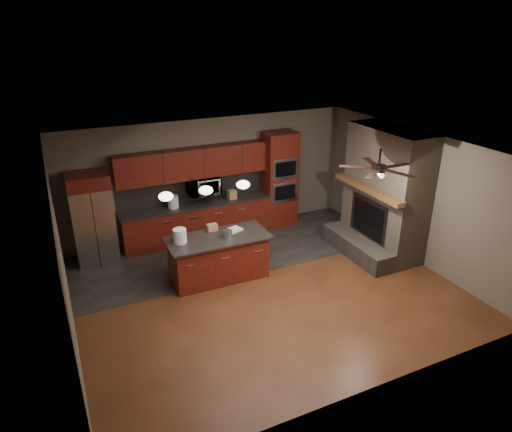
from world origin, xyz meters
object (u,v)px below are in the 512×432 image
paint_can (227,234)px  counter_bucket (173,202)px  oven_tower (279,179)px  refrigerator (93,218)px  white_bucket (180,236)px  cardboard_box (212,227)px  kitchen_island (219,257)px  microwave (203,186)px  counter_box (232,195)px  paint_tray (233,230)px

paint_can → counter_bucket: 2.06m
oven_tower → refrigerator: size_ratio=1.20×
white_bucket → cardboard_box: bearing=19.3°
kitchen_island → cardboard_box: cardboard_box is taller
microwave → counter_box: bearing=-8.5°
white_bucket → counter_bucket: white_bucket is taller
microwave → paint_tray: microwave is taller
refrigerator → white_bucket: refrigerator is taller
white_bucket → counter_bucket: 1.87m
cardboard_box → counter_box: size_ratio=0.92×
oven_tower → paint_tray: 2.67m
refrigerator → counter_bucket: bearing=2.6°
microwave → kitchen_island: bearing=-101.3°
oven_tower → counter_box: size_ratio=10.88×
microwave → white_bucket: (-1.13, -1.88, -0.24)m
cardboard_box → counter_box: (1.05, 1.52, 0.03)m
paint_can → cardboard_box: bearing=110.7°
microwave → refrigerator: size_ratio=0.37×
counter_bucket → counter_box: size_ratio=1.28×
counter_bucket → counter_box: bearing=-2.0°
oven_tower → paint_can: oven_tower is taller
kitchen_island → white_bucket: white_bucket is taller
refrigerator → white_bucket: 2.24m
paint_tray → white_bucket: bearing=164.7°
kitchen_island → counter_box: 2.22m
white_bucket → oven_tower: bearing=30.4°
microwave → counter_bucket: bearing=-176.2°
paint_tray → counter_box: bearing=50.3°
counter_box → cardboard_box: bearing=-132.4°
counter_box → refrigerator: bearing=172.9°
white_bucket → counter_box: bearing=44.7°
paint_tray → counter_bucket: bearing=94.5°
kitchen_island → white_bucket: size_ratio=7.39×
cardboard_box → kitchen_island: bearing=-91.9°
paint_can → cardboard_box: (-0.16, 0.42, -0.00)m
white_bucket → counter_box: size_ratio=1.26×
counter_bucket → refrigerator: bearing=-177.4°
cardboard_box → counter_bucket: 1.61m
oven_tower → white_bucket: (-3.10, -1.82, -0.13)m
white_bucket → counter_bucket: size_ratio=0.99×
cardboard_box → counter_bucket: counter_bucket is taller
white_bucket → cardboard_box: (0.75, 0.26, -0.07)m
microwave → refrigerator: bearing=-177.0°
oven_tower → kitchen_island: bearing=-141.1°
paint_tray → counter_box: size_ratio=1.60×
paint_can → paint_tray: size_ratio=0.58×
microwave → kitchen_island: 2.17m
counter_box → paint_can: bearing=-122.5°
kitchen_island → cardboard_box: size_ratio=10.09×
cardboard_box → oven_tower: bearing=33.4°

